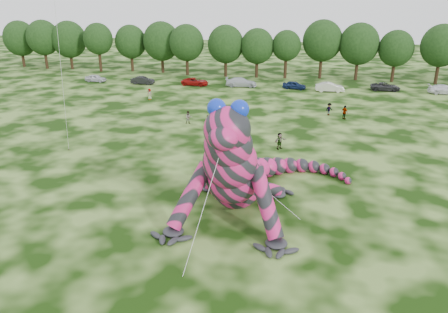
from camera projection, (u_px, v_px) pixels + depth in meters
ground at (205, 237)px, 28.84m from camera, size 240.00×240.00×0.00m
inflatable_gecko at (240, 146)px, 32.05m from camera, size 15.47×18.31×9.08m
tree_0 at (21, 44)px, 91.66m from camera, size 6.91×6.22×9.51m
tree_1 at (44, 44)px, 89.35m from camera, size 6.74×6.07×9.81m
tree_2 at (70, 45)px, 89.02m from camera, size 7.04×6.34×9.64m
tree_3 at (99, 47)px, 86.13m from camera, size 5.81×5.23×9.44m
tree_4 at (131, 48)px, 86.56m from camera, size 6.22×5.60×9.06m
tree_5 at (162, 47)px, 84.95m from camera, size 7.16×6.44×9.80m
tree_6 at (187, 50)px, 82.35m from camera, size 6.52×5.86×9.49m
tree_7 at (226, 51)px, 81.05m from camera, size 6.68×6.01×9.48m
tree_8 at (257, 53)px, 80.21m from camera, size 6.14×5.53×8.94m
tree_9 at (286, 54)px, 79.59m from camera, size 5.27×4.74×8.68m
tree_10 at (322, 49)px, 79.20m from camera, size 7.09×6.38×10.50m
tree_11 at (358, 52)px, 77.72m from camera, size 7.01×6.31×10.07m
tree_12 at (395, 56)px, 76.32m from camera, size 5.99×5.39×8.97m
tree_13 at (440, 54)px, 74.21m from camera, size 6.83×6.15×10.13m
car_0 at (96, 78)px, 77.68m from camera, size 3.84×1.70×1.28m
car_1 at (143, 80)px, 75.58m from camera, size 4.09×1.57×1.33m
car_2 at (195, 82)px, 74.62m from camera, size 4.73×2.39×1.28m
car_3 at (241, 82)px, 73.66m from camera, size 5.42×2.70×1.51m
car_4 at (294, 85)px, 71.89m from camera, size 4.02×2.13×1.30m
car_5 at (330, 87)px, 69.90m from camera, size 4.60×1.89×1.48m
car_6 at (385, 87)px, 70.71m from camera, size 4.69×2.23×1.29m
car_7 at (445, 90)px, 68.36m from camera, size 4.97×2.07×1.44m
spectator_5 at (280, 141)px, 44.53m from camera, size 1.41×1.54×1.71m
spectator_0 at (209, 122)px, 50.83m from camera, size 0.62×0.73×1.71m
spectator_2 at (329, 109)px, 56.66m from camera, size 1.19×1.13×1.62m
spectator_1 at (188, 118)px, 53.00m from camera, size 0.94×0.85×1.58m
spectator_4 at (150, 94)px, 64.89m from camera, size 0.95×0.83×1.64m
spectator_3 at (345, 112)px, 54.87m from camera, size 1.02×1.05×1.77m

